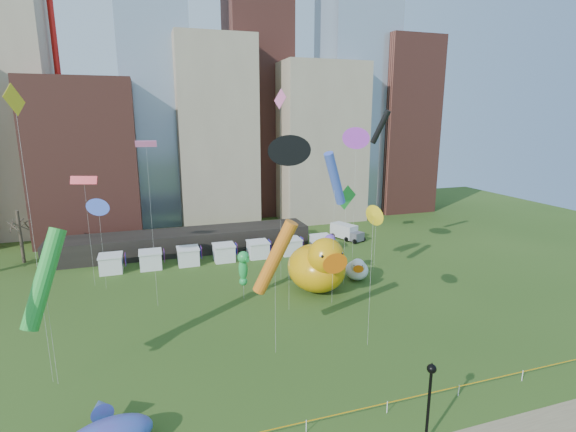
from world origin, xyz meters
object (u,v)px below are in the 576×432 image
object	(u,v)px
big_duck	(318,265)
seahorse_green	(243,266)
lamppost	(429,394)
small_duck	(357,269)
seahorse_purple	(329,248)
box_truck	(346,232)

from	to	relation	value
big_duck	seahorse_green	size ratio (longest dim) A/B	1.64
big_duck	lamppost	xyz separation A→B (m)	(-2.65, -24.64, 0.22)
small_duck	seahorse_purple	distance (m)	4.76
big_duck	small_duck	distance (m)	6.58
small_duck	lamppost	distance (m)	27.98
seahorse_purple	seahorse_green	bearing A→B (deg)	172.44
seahorse_green	seahorse_purple	distance (m)	11.30
seahorse_purple	lamppost	world-z (taller)	seahorse_purple
small_duck	box_truck	xyz separation A→B (m)	(6.83, 17.31, -0.14)
box_truck	seahorse_purple	bearing A→B (deg)	-144.38
small_duck	box_truck	world-z (taller)	small_duck
seahorse_purple	box_truck	distance (m)	20.04
seahorse_green	box_truck	xyz separation A→B (m)	(21.63, 18.59, -2.71)
big_duck	lamppost	bearing A→B (deg)	-99.18
big_duck	small_duck	size ratio (longest dim) A/B	2.11
big_duck	seahorse_purple	bearing A→B (deg)	42.16
seahorse_green	lamppost	size ratio (longest dim) A/B	1.00
seahorse_purple	box_truck	size ratio (longest dim) A/B	0.99
seahorse_purple	box_truck	bearing A→B (deg)	41.28
big_duck	lamppost	world-z (taller)	big_duck
seahorse_green	lamppost	distance (m)	25.98
lamppost	box_truck	size ratio (longest dim) A/B	0.91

